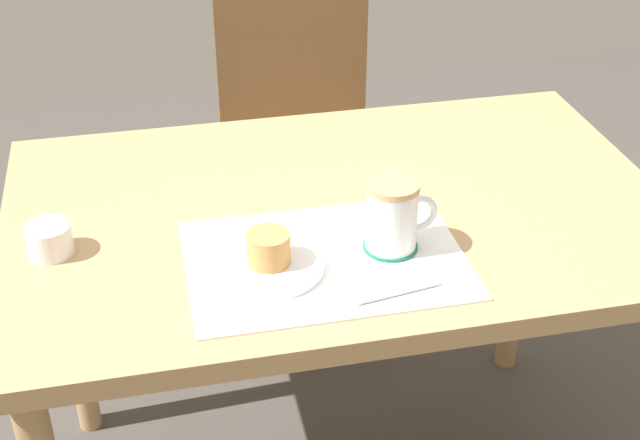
{
  "coord_description": "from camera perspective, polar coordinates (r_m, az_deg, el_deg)",
  "views": [
    {
      "loc": [
        -0.31,
        -1.26,
        1.49
      ],
      "look_at": [
        -0.06,
        -0.12,
        0.76
      ],
      "focal_mm": 50.0,
      "sensor_mm": 36.0,
      "label": 1
    }
  ],
  "objects": [
    {
      "name": "dining_table",
      "position": [
        1.56,
        1.21,
        -1.62
      ],
      "size": [
        1.13,
        0.72,
        0.71
      ],
      "color": "tan",
      "rests_on": "ground_plane"
    },
    {
      "name": "wooden_chair",
      "position": [
        2.27,
        -1.35,
        5.74
      ],
      "size": [
        0.44,
        0.44,
        0.88
      ],
      "rotation": [
        0.0,
        0.0,
        3.09
      ],
      "color": "brown",
      "rests_on": "ground_plane"
    },
    {
      "name": "coffee_mug",
      "position": [
        1.37,
        4.72,
        0.36
      ],
      "size": [
        0.11,
        0.08,
        0.11
      ],
      "color": "white",
      "rests_on": "coffee_coaster"
    },
    {
      "name": "pastry_plate",
      "position": [
        1.35,
        -3.27,
        -2.9
      ],
      "size": [
        0.17,
        0.17,
        0.01
      ],
      "primitive_type": "cylinder",
      "color": "white",
      "rests_on": "placemat"
    },
    {
      "name": "placemat",
      "position": [
        1.37,
        0.36,
        -2.57
      ],
      "size": [
        0.43,
        0.3,
        0.0
      ],
      "primitive_type": "cube",
      "color": "white",
      "rests_on": "dining_table"
    },
    {
      "name": "teaspoon",
      "position": [
        1.3,
        5.05,
        -4.63
      ],
      "size": [
        0.13,
        0.03,
        0.01
      ],
      "primitive_type": "cylinder",
      "rotation": [
        0.0,
        1.57,
        0.17
      ],
      "color": "silver",
      "rests_on": "placemat"
    },
    {
      "name": "pastry",
      "position": [
        1.33,
        -3.31,
        -1.81
      ],
      "size": [
        0.07,
        0.07,
        0.05
      ],
      "primitive_type": "cylinder",
      "color": "tan",
      "rests_on": "pastry_plate"
    },
    {
      "name": "sugar_bowl",
      "position": [
        1.44,
        -16.93,
        -1.22
      ],
      "size": [
        0.07,
        0.07,
        0.05
      ],
      "primitive_type": "cylinder",
      "color": "white",
      "rests_on": "dining_table"
    },
    {
      "name": "coffee_coaster",
      "position": [
        1.4,
        4.52,
        -1.69
      ],
      "size": [
        0.09,
        0.09,
        0.0
      ],
      "primitive_type": "cylinder",
      "color": "#196B4C",
      "rests_on": "placemat"
    }
  ]
}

